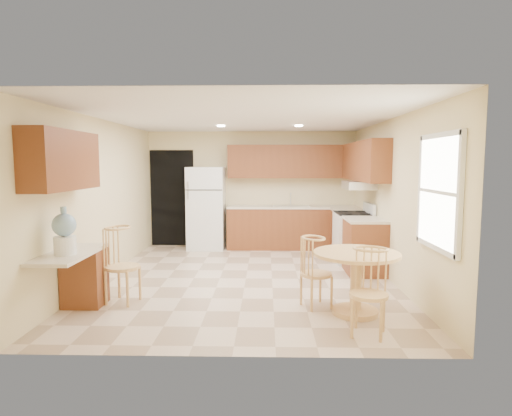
{
  "coord_description": "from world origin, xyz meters",
  "views": [
    {
      "loc": [
        0.32,
        -6.6,
        1.82
      ],
      "look_at": [
        0.15,
        0.3,
        1.09
      ],
      "focal_mm": 30.0,
      "sensor_mm": 36.0,
      "label": 1
    }
  ],
  "objects_px": {
    "refrigerator": "(206,208)",
    "water_crock": "(64,233)",
    "stove": "(353,237)",
    "chair_table_a": "(317,266)",
    "dining_table": "(356,274)",
    "chair_desk": "(120,259)",
    "chair_table_b": "(371,286)"
  },
  "relations": [
    {
      "from": "chair_table_b",
      "to": "water_crock",
      "type": "height_order",
      "value": "water_crock"
    },
    {
      "from": "water_crock",
      "to": "chair_desk",
      "type": "bearing_deg",
      "value": 48.71
    },
    {
      "from": "chair_table_a",
      "to": "chair_desk",
      "type": "bearing_deg",
      "value": -115.06
    },
    {
      "from": "refrigerator",
      "to": "stove",
      "type": "xyz_separation_m",
      "value": [
        2.88,
        -1.22,
        -0.4
      ]
    },
    {
      "from": "dining_table",
      "to": "water_crock",
      "type": "height_order",
      "value": "water_crock"
    },
    {
      "from": "water_crock",
      "to": "dining_table",
      "type": "bearing_deg",
      "value": 4.09
    },
    {
      "from": "stove",
      "to": "dining_table",
      "type": "distance_m",
      "value": 2.79
    },
    {
      "from": "refrigerator",
      "to": "chair_table_a",
      "type": "bearing_deg",
      "value": -63.38
    },
    {
      "from": "stove",
      "to": "chair_table_a",
      "type": "relative_size",
      "value": 1.23
    },
    {
      "from": "stove",
      "to": "chair_table_b",
      "type": "relative_size",
      "value": 1.19
    },
    {
      "from": "dining_table",
      "to": "chair_table_b",
      "type": "xyz_separation_m",
      "value": [
        -0.0,
        -0.72,
        0.06
      ]
    },
    {
      "from": "refrigerator",
      "to": "chair_desk",
      "type": "xyz_separation_m",
      "value": [
        -0.6,
        -3.69,
        -0.26
      ]
    },
    {
      "from": "water_crock",
      "to": "chair_table_b",
      "type": "bearing_deg",
      "value": -8.05
    },
    {
      "from": "dining_table",
      "to": "chair_desk",
      "type": "relative_size",
      "value": 1.04
    },
    {
      "from": "chair_table_b",
      "to": "chair_desk",
      "type": "height_order",
      "value": "chair_desk"
    },
    {
      "from": "refrigerator",
      "to": "dining_table",
      "type": "relative_size",
      "value": 1.69
    },
    {
      "from": "stove",
      "to": "chair_table_a",
      "type": "distance_m",
      "value": 2.76
    },
    {
      "from": "stove",
      "to": "chair_table_b",
      "type": "bearing_deg",
      "value": -98.61
    },
    {
      "from": "stove",
      "to": "water_crock",
      "type": "distance_m",
      "value": 4.96
    },
    {
      "from": "refrigerator",
      "to": "chair_table_a",
      "type": "height_order",
      "value": "refrigerator"
    },
    {
      "from": "chair_table_b",
      "to": "chair_desk",
      "type": "distance_m",
      "value": 3.11
    },
    {
      "from": "refrigerator",
      "to": "water_crock",
      "type": "bearing_deg",
      "value": -104.01
    },
    {
      "from": "dining_table",
      "to": "chair_table_b",
      "type": "height_order",
      "value": "chair_table_b"
    },
    {
      "from": "chair_table_a",
      "to": "water_crock",
      "type": "height_order",
      "value": "water_crock"
    },
    {
      "from": "chair_table_a",
      "to": "water_crock",
      "type": "bearing_deg",
      "value": -104.81
    },
    {
      "from": "stove",
      "to": "water_crock",
      "type": "xyz_separation_m",
      "value": [
        -3.92,
        -2.99,
        0.55
      ]
    },
    {
      "from": "chair_table_b",
      "to": "chair_table_a",
      "type": "bearing_deg",
      "value": -43.41
    },
    {
      "from": "dining_table",
      "to": "water_crock",
      "type": "relative_size",
      "value": 1.86
    },
    {
      "from": "stove",
      "to": "chair_desk",
      "type": "relative_size",
      "value": 1.1
    },
    {
      "from": "stove",
      "to": "chair_table_a",
      "type": "bearing_deg",
      "value": -110.64
    },
    {
      "from": "chair_table_a",
      "to": "water_crock",
      "type": "relative_size",
      "value": 1.61
    },
    {
      "from": "stove",
      "to": "dining_table",
      "type": "xyz_separation_m",
      "value": [
        -0.52,
        -2.74,
        0.03
      ]
    }
  ]
}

